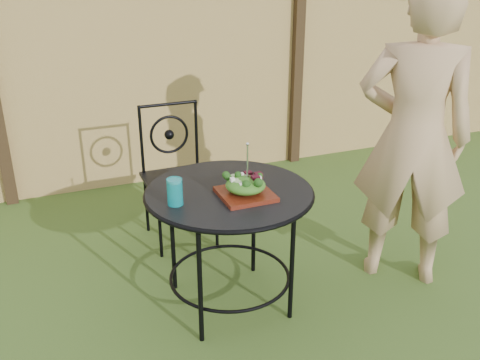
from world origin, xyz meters
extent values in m
plane|color=#244415|center=(0.00, 0.00, 0.00)|extent=(60.00, 60.00, 0.00)
cube|color=#DEB96E|center=(0.00, 2.20, 0.90)|extent=(8.00, 0.05, 1.80)
cube|color=black|center=(1.30, 2.15, 0.95)|extent=(0.09, 0.09, 1.90)
cylinder|color=black|center=(-0.12, 0.20, 0.71)|extent=(0.90, 0.90, 0.02)
torus|color=black|center=(-0.12, 0.20, 0.71)|extent=(0.92, 0.92, 0.02)
torus|color=black|center=(-0.12, 0.20, 0.18)|extent=(0.70, 0.70, 0.02)
cylinder|color=black|center=(0.14, 0.46, 0.35)|extent=(0.03, 0.03, 0.71)
cylinder|color=black|center=(-0.38, 0.46, 0.35)|extent=(0.03, 0.03, 0.71)
cylinder|color=black|center=(-0.38, -0.06, 0.35)|extent=(0.03, 0.03, 0.71)
cylinder|color=black|center=(0.14, -0.06, 0.35)|extent=(0.03, 0.03, 0.71)
cube|color=black|center=(-0.17, 1.05, 0.45)|extent=(0.46, 0.46, 0.03)
cylinder|color=black|center=(-0.17, 1.26, 0.94)|extent=(0.42, 0.02, 0.02)
torus|color=black|center=(-0.17, 1.26, 0.72)|extent=(0.28, 0.02, 0.28)
cylinder|color=black|center=(-0.37, 0.85, 0.22)|extent=(0.02, 0.02, 0.44)
cylinder|color=black|center=(0.03, 0.85, 0.22)|extent=(0.02, 0.02, 0.44)
cylinder|color=black|center=(-0.37, 1.25, 0.22)|extent=(0.02, 0.02, 0.44)
cylinder|color=black|center=(0.03, 1.25, 0.22)|extent=(0.02, 0.02, 0.44)
cylinder|color=black|center=(-0.37, 1.26, 0.70)|extent=(0.02, 0.02, 0.50)
cylinder|color=black|center=(0.03, 1.26, 0.70)|extent=(0.02, 0.02, 0.50)
imported|color=tan|center=(0.99, 0.10, 0.91)|extent=(0.79, 0.74, 1.82)
cube|color=#4B120A|center=(-0.07, 0.09, 0.74)|extent=(0.27, 0.27, 0.02)
ellipsoid|color=#235614|center=(-0.07, 0.09, 0.79)|extent=(0.21, 0.21, 0.08)
cylinder|color=silver|center=(-0.06, 0.09, 0.92)|extent=(0.01, 0.01, 0.18)
cylinder|color=#0D8D97|center=(-0.44, 0.13, 0.79)|extent=(0.08, 0.08, 0.14)
camera|label=1|loc=(-1.05, -2.26, 1.90)|focal=40.00mm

